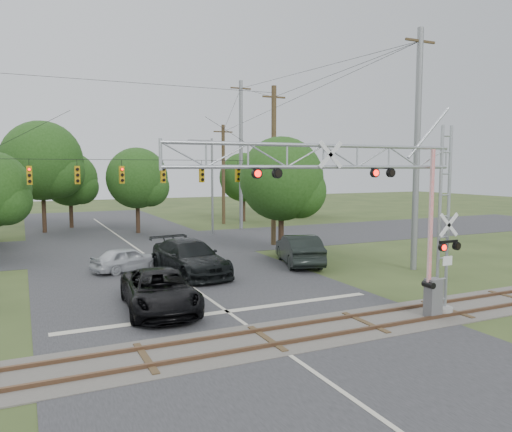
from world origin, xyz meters
name	(u,v)px	position (x,y,z in m)	size (l,w,h in m)	color
ground	(297,361)	(0.00, 0.00, 0.00)	(160.00, 160.00, 0.00)	#31411E
road_main	(192,287)	(0.00, 10.00, 0.01)	(14.00, 90.00, 0.02)	#2A2A2C
road_cross	(132,246)	(0.00, 24.00, 0.01)	(90.00, 12.00, 0.02)	#2A2A2C
railroad_track	(267,339)	(0.00, 2.00, 0.03)	(90.00, 3.20, 0.17)	#4E4A43
crossing_gantry	(375,201)	(4.04, 1.64, 4.51)	(11.41, 0.92, 7.24)	gray
traffic_signal_span	(157,168)	(0.91, 20.00, 5.66)	(19.34, 0.36, 11.50)	gray
pickup_black	(160,291)	(-2.32, 6.88, 0.79)	(2.63, 5.71, 1.59)	black
car_dark	(190,258)	(0.80, 12.76, 0.91)	(2.56, 6.31, 1.83)	black
sedan_silver	(127,259)	(-2.02, 15.13, 0.67)	(1.58, 3.94, 1.34)	#BABDC2
suv_dark	(299,250)	(7.45, 12.73, 0.89)	(1.88, 5.38, 1.77)	black
streetlight	(210,181)	(7.39, 27.62, 4.54)	(2.17, 0.23, 8.12)	gray
utility_poles	(184,162)	(3.35, 22.01, 6.08)	(25.77, 26.16, 13.55)	#42301E
treeline	(86,174)	(-1.97, 33.61, 5.14)	(52.70, 31.42, 9.70)	#362518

